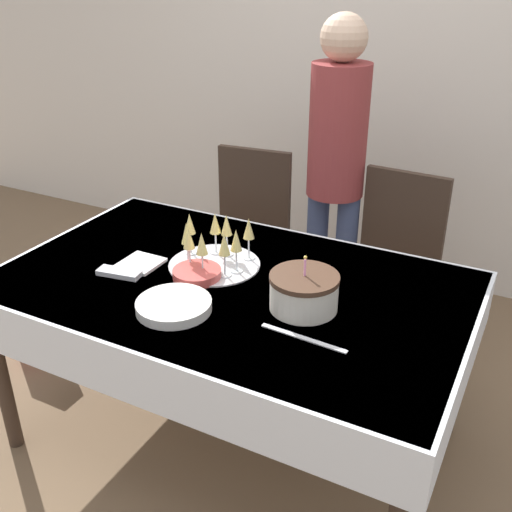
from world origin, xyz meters
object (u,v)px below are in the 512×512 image
at_px(birthday_cake, 304,292).
at_px(gift_bag, 37,330).
at_px(dining_chair_far_left, 247,234).
at_px(person_standing, 337,156).
at_px(champagne_tray, 214,245).
at_px(plate_stack_dessert, 197,274).
at_px(dining_chair_far_right, 392,265).
at_px(plate_stack_main, 174,306).

relative_size(birthday_cake, gift_bag, 0.77).
height_order(dining_chair_far_left, person_standing, person_standing).
bearing_deg(champagne_tray, plate_stack_dessert, -91.10).
xyz_separation_m(dining_chair_far_right, champagne_tray, (-0.51, -0.77, 0.32)).
height_order(dining_chair_far_right, birthday_cake, same).
height_order(plate_stack_main, plate_stack_dessert, same).
xyz_separation_m(champagne_tray, plate_stack_main, (0.05, -0.35, -0.07)).
bearing_deg(dining_chair_far_left, gift_bag, -134.07).
bearing_deg(plate_stack_main, gift_bag, 163.96).
bearing_deg(plate_stack_main, champagne_tray, 98.42).
relative_size(birthday_cake, champagne_tray, 0.66).
xyz_separation_m(champagne_tray, gift_bag, (-1.05, -0.04, -0.69)).
height_order(birthday_cake, plate_stack_main, birthday_cake).
xyz_separation_m(plate_stack_dessert, gift_bag, (-1.05, 0.08, -0.62)).
bearing_deg(plate_stack_main, birthday_cake, 29.41).
distance_m(birthday_cake, champagne_tray, 0.46).
bearing_deg(gift_bag, person_standing, 37.14).
distance_m(dining_chair_far_left, birthday_cake, 1.19).
xyz_separation_m(plate_stack_main, gift_bag, (-1.10, 0.32, -0.62)).
distance_m(dining_chair_far_left, plate_stack_dessert, 0.96).
xyz_separation_m(dining_chair_far_right, plate_stack_dessert, (-0.52, -0.89, 0.25)).
distance_m(birthday_cake, person_standing, 1.07).
height_order(dining_chair_far_left, champagne_tray, dining_chair_far_left).
bearing_deg(gift_bag, champagne_tray, 1.96).
bearing_deg(champagne_tray, gift_bag, -178.04).
bearing_deg(person_standing, birthday_cake, -74.88).
distance_m(plate_stack_main, gift_bag, 1.30).
bearing_deg(plate_stack_dessert, person_standing, 80.59).
distance_m(dining_chair_far_left, dining_chair_far_right, 0.79).
distance_m(champagne_tray, plate_stack_dessert, 0.14).
distance_m(dining_chair_far_right, person_standing, 0.59).
bearing_deg(champagne_tray, birthday_cake, -17.05).
height_order(birthday_cake, person_standing, person_standing).
relative_size(dining_chair_far_right, plate_stack_main, 3.70).
bearing_deg(champagne_tray, dining_chair_far_right, 56.18).
xyz_separation_m(dining_chair_far_left, plate_stack_main, (0.32, -1.12, 0.25)).
distance_m(dining_chair_far_right, gift_bag, 1.80).
distance_m(birthday_cake, plate_stack_dessert, 0.44).
height_order(birthday_cake, gift_bag, birthday_cake).
distance_m(plate_stack_dessert, person_standing, 1.04).
bearing_deg(birthday_cake, champagne_tray, 162.95).
distance_m(dining_chair_far_left, gift_bag, 1.18).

